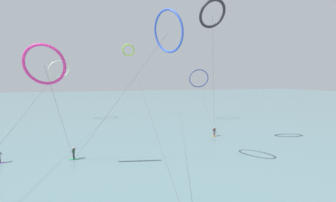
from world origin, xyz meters
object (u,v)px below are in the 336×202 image
at_px(surfer_amber, 214,132).
at_px(kite_cobalt, 168,32).
at_px(kite_navy, 199,78).
at_px(kite_charcoal, 212,14).
at_px(surfer_emerald, 74,154).
at_px(kite_lime, 128,50).
at_px(kite_ivory, 59,69).
at_px(kite_magenta, 44,65).

distance_m(surfer_amber, kite_cobalt, 22.84).
xyz_separation_m(kite_navy, kite_charcoal, (-6.86, -19.86, 9.66)).
distance_m(surfer_emerald, kite_lime, 36.51).
distance_m(kite_navy, kite_ivory, 36.06).
height_order(surfer_amber, kite_magenta, kite_magenta).
bearing_deg(kite_ivory, surfer_emerald, 76.89).
bearing_deg(kite_magenta, kite_lime, -99.98).
height_order(surfer_amber, kite_charcoal, kite_charcoal).
distance_m(surfer_amber, kite_navy, 18.59).
relative_size(kite_cobalt, kite_charcoal, 0.82).
height_order(surfer_emerald, kite_navy, kite_navy).
relative_size(kite_ivory, kite_magenta, 3.76).
height_order(surfer_emerald, kite_charcoal, kite_charcoal).
relative_size(kite_navy, kite_cobalt, 0.93).
height_order(surfer_emerald, kite_magenta, kite_magenta).
bearing_deg(kite_navy, kite_cobalt, -88.46).
relative_size(kite_cobalt, kite_magenta, 1.27).
bearing_deg(kite_lime, kite_ivory, 10.63).
bearing_deg(kite_navy, surfer_emerald, -110.81).
distance_m(surfer_emerald, kite_navy, 35.58).
xyz_separation_m(kite_navy, kite_ivory, (-34.60, 9.89, 2.26)).
xyz_separation_m(kite_charcoal, kite_magenta, (-22.36, -4.25, -8.45)).
relative_size(kite_ivory, kite_lime, 1.09).
height_order(kite_cobalt, kite_ivory, kite_cobalt).
height_order(kite_lime, kite_charcoal, kite_charcoal).
bearing_deg(kite_cobalt, kite_charcoal, -78.85).
relative_size(surfer_amber, kite_charcoal, 0.07).
xyz_separation_m(kite_lime, kite_magenta, (-12.28, -33.75, -6.55)).
bearing_deg(surfer_emerald, kite_charcoal, -79.39).
height_order(surfer_emerald, kite_cobalt, kite_cobalt).
height_order(surfer_emerald, kite_lime, kite_lime).
distance_m(surfer_amber, kite_magenta, 29.70).
relative_size(kite_charcoal, kite_magenta, 1.56).
height_order(kite_lime, kite_magenta, kite_lime).
xyz_separation_m(kite_cobalt, kite_magenta, (-13.34, 2.30, -3.82)).
bearing_deg(kite_navy, surfer_amber, -70.22).
bearing_deg(kite_lime, kite_navy, 161.81).
height_order(kite_navy, kite_lime, kite_lime).
bearing_deg(kite_lime, kite_magenta, 81.45).
height_order(surfer_amber, kite_navy, kite_navy).
bearing_deg(kite_navy, kite_ivory, -163.40).
xyz_separation_m(surfer_amber, kite_charcoal, (-3.45, -4.81, 20.03)).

